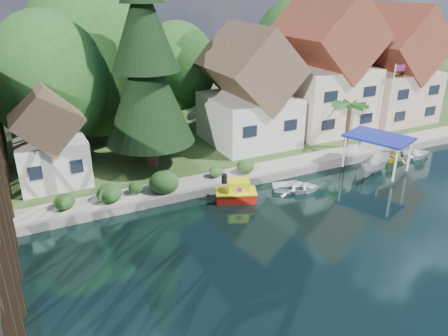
{
  "coord_description": "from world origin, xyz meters",
  "views": [
    {
      "loc": [
        -12.97,
        -19.08,
        14.71
      ],
      "look_at": [
        -0.55,
        6.0,
        2.86
      ],
      "focal_mm": 35.0,
      "sensor_mm": 36.0,
      "label": 1
    }
  ],
  "objects_px": {
    "conifer": "(146,63)",
    "flagpole": "(393,92)",
    "house_left": "(249,94)",
    "house_right": "(392,72)",
    "boat_yellow": "(394,155)",
    "palm_tree": "(350,106)",
    "house_center": "(324,72)",
    "tugboat": "(237,192)",
    "boat_white_b": "(410,153)",
    "boat_canopy": "(376,157)",
    "boat_white_a": "(297,186)",
    "shed": "(49,141)"
  },
  "relations": [
    {
      "from": "tugboat",
      "to": "boat_yellow",
      "type": "distance_m",
      "value": 16.12
    },
    {
      "from": "house_right",
      "to": "boat_white_b",
      "type": "distance_m",
      "value": 12.36
    },
    {
      "from": "house_center",
      "to": "house_right",
      "type": "xyz_separation_m",
      "value": [
        9.0,
        -0.5,
        -0.64
      ]
    },
    {
      "from": "house_right",
      "to": "boat_canopy",
      "type": "distance_m",
      "value": 16.14
    },
    {
      "from": "house_left",
      "to": "tugboat",
      "type": "xyz_separation_m",
      "value": [
        -6.44,
        -9.82,
        -4.5
      ]
    },
    {
      "from": "boat_canopy",
      "to": "boat_yellow",
      "type": "bearing_deg",
      "value": 17.49
    },
    {
      "from": "house_left",
      "to": "boat_yellow",
      "type": "relative_size",
      "value": 4.28
    },
    {
      "from": "conifer",
      "to": "boat_white_b",
      "type": "height_order",
      "value": "conifer"
    },
    {
      "from": "boat_white_b",
      "to": "house_right",
      "type": "bearing_deg",
      "value": -20.64
    },
    {
      "from": "shed",
      "to": "boat_canopy",
      "type": "height_order",
      "value": "shed"
    },
    {
      "from": "house_center",
      "to": "boat_white_b",
      "type": "relative_size",
      "value": 3.36
    },
    {
      "from": "boat_white_b",
      "to": "shed",
      "type": "bearing_deg",
      "value": 88.26
    },
    {
      "from": "conifer",
      "to": "tugboat",
      "type": "xyz_separation_m",
      "value": [
        3.8,
        -8.02,
        -8.45
      ]
    },
    {
      "from": "palm_tree",
      "to": "tugboat",
      "type": "height_order",
      "value": "palm_tree"
    },
    {
      "from": "house_left",
      "to": "house_right",
      "type": "xyz_separation_m",
      "value": [
        18.0,
        0.0,
        0.64
      ]
    },
    {
      "from": "house_right",
      "to": "flagpole",
      "type": "xyz_separation_m",
      "value": [
        -4.16,
        -4.39,
        -0.93
      ]
    },
    {
      "from": "house_right",
      "to": "flagpole",
      "type": "relative_size",
      "value": 1.76
    },
    {
      "from": "tugboat",
      "to": "boat_white_a",
      "type": "bearing_deg",
      "value": -7.02
    },
    {
      "from": "house_left",
      "to": "shed",
      "type": "relative_size",
      "value": 1.4
    },
    {
      "from": "conifer",
      "to": "palm_tree",
      "type": "height_order",
      "value": "conifer"
    },
    {
      "from": "palm_tree",
      "to": "flagpole",
      "type": "xyz_separation_m",
      "value": [
        6.49,
        1.24,
        0.39
      ]
    },
    {
      "from": "boat_white_a",
      "to": "boat_yellow",
      "type": "height_order",
      "value": "boat_yellow"
    },
    {
      "from": "boat_white_a",
      "to": "palm_tree",
      "type": "bearing_deg",
      "value": -32.91
    },
    {
      "from": "palm_tree",
      "to": "boat_yellow",
      "type": "bearing_deg",
      "value": -57.87
    },
    {
      "from": "flagpole",
      "to": "boat_yellow",
      "type": "distance_m",
      "value": 7.7
    },
    {
      "from": "shed",
      "to": "boat_yellow",
      "type": "distance_m",
      "value": 28.94
    },
    {
      "from": "house_left",
      "to": "house_center",
      "type": "xyz_separation_m",
      "value": [
        9.0,
        0.5,
        1.28
      ]
    },
    {
      "from": "conifer",
      "to": "flagpole",
      "type": "relative_size",
      "value": 2.51
    },
    {
      "from": "house_center",
      "to": "boat_white_a",
      "type": "bearing_deg",
      "value": -133.93
    },
    {
      "from": "flagpole",
      "to": "boat_white_a",
      "type": "bearing_deg",
      "value": -158.57
    },
    {
      "from": "tugboat",
      "to": "boat_white_a",
      "type": "height_order",
      "value": "tugboat"
    },
    {
      "from": "conifer",
      "to": "flagpole",
      "type": "height_order",
      "value": "conifer"
    },
    {
      "from": "palm_tree",
      "to": "boat_white_a",
      "type": "bearing_deg",
      "value": -151.65
    },
    {
      "from": "conifer",
      "to": "flagpole",
      "type": "xyz_separation_m",
      "value": [
        24.07,
        -2.6,
        -4.24
      ]
    },
    {
      "from": "house_left",
      "to": "conifer",
      "type": "bearing_deg",
      "value": -170.05
    },
    {
      "from": "flagpole",
      "to": "boat_white_b",
      "type": "bearing_deg",
      "value": -112.12
    },
    {
      "from": "shed",
      "to": "boat_yellow",
      "type": "height_order",
      "value": "shed"
    },
    {
      "from": "tugboat",
      "to": "conifer",
      "type": "bearing_deg",
      "value": 115.33
    },
    {
      "from": "boat_yellow",
      "to": "boat_canopy",
      "type": "bearing_deg",
      "value": 83.02
    },
    {
      "from": "boat_white_b",
      "to": "flagpole",
      "type": "bearing_deg",
      "value": -9.24
    },
    {
      "from": "house_right",
      "to": "boat_canopy",
      "type": "relative_size",
      "value": 2.12
    },
    {
      "from": "flagpole",
      "to": "boat_white_a",
      "type": "distance_m",
      "value": 17.09
    },
    {
      "from": "house_left",
      "to": "flagpole",
      "type": "relative_size",
      "value": 1.55
    },
    {
      "from": "flagpole",
      "to": "tugboat",
      "type": "bearing_deg",
      "value": -165.02
    },
    {
      "from": "flagpole",
      "to": "tugboat",
      "type": "height_order",
      "value": "flagpole"
    },
    {
      "from": "house_right",
      "to": "palm_tree",
      "type": "relative_size",
      "value": 2.75
    },
    {
      "from": "tugboat",
      "to": "boat_canopy",
      "type": "bearing_deg",
      "value": -2.46
    },
    {
      "from": "boat_yellow",
      "to": "boat_white_b",
      "type": "relative_size",
      "value": 0.62
    },
    {
      "from": "boat_white_b",
      "to": "palm_tree",
      "type": "bearing_deg",
      "value": 63.86
    },
    {
      "from": "palm_tree",
      "to": "boat_canopy",
      "type": "distance_m",
      "value": 5.72
    }
  ]
}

